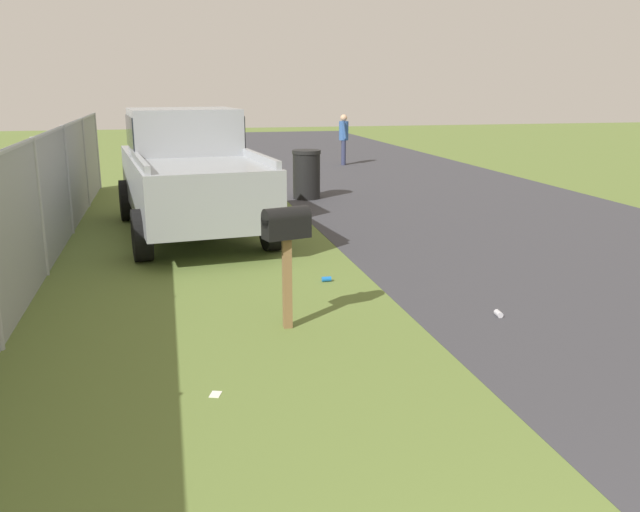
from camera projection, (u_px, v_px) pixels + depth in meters
name	position (u px, v px, depth m)	size (l,w,h in m)	color
mailbox	(287.00, 233.00, 6.73)	(0.32, 0.51, 1.28)	brown
pickup_truck	(189.00, 168.00, 11.28)	(5.02, 2.63, 2.09)	#93999E
trash_bin	(307.00, 174.00, 14.80)	(0.64, 0.64, 1.09)	black
pedestrian	(344.00, 136.00, 21.06)	(0.48, 0.30, 1.59)	#2D3351
fence_section	(39.00, 202.00, 8.66)	(16.10, 0.07, 1.84)	#9EA3A8
litter_can_near_hydrant	(499.00, 314.00, 7.29)	(0.07, 0.07, 0.12)	silver
litter_wrapper_midfield_b	(215.00, 394.00, 5.46)	(0.12, 0.08, 0.01)	silver
litter_can_far_scatter	(326.00, 279.00, 8.60)	(0.07, 0.07, 0.12)	blue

